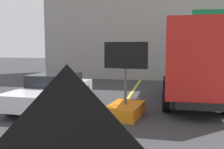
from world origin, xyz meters
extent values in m
cube|color=yellow|center=(0.00, 6.00, 0.00)|extent=(0.14, 36.00, 0.01)
cube|color=orange|center=(0.36, 9.09, 0.23)|extent=(1.35, 1.94, 0.45)
cylinder|color=#4C4C4C|center=(0.36, 9.09, 1.10)|extent=(0.10, 0.10, 1.30)
cube|color=black|center=(0.36, 9.09, 2.23)|extent=(1.59, 0.31, 0.95)
sphere|color=yellow|center=(0.91, 9.06, 2.23)|extent=(0.09, 0.09, 0.09)
sphere|color=yellow|center=(0.61, 9.11, 2.23)|extent=(0.09, 0.09, 0.09)
sphere|color=yellow|center=(0.31, 9.15, 2.23)|extent=(0.09, 0.09, 0.09)
sphere|color=yellow|center=(0.02, 9.19, 2.23)|extent=(0.09, 0.09, 0.09)
sphere|color=yellow|center=(-0.15, 9.22, 2.41)|extent=(0.09, 0.09, 0.09)
sphere|color=yellow|center=(-0.15, 9.22, 2.04)|extent=(0.09, 0.09, 0.09)
cube|color=black|center=(2.95, 12.29, 0.57)|extent=(1.70, 7.35, 0.25)
cube|color=silver|center=(2.98, 14.93, 1.65)|extent=(2.34, 2.08, 1.90)
cube|color=red|center=(2.94, 11.16, 2.11)|extent=(2.37, 5.01, 2.83)
cylinder|color=black|center=(1.87, 14.79, 0.45)|extent=(0.29, 0.90, 0.90)
cylinder|color=black|center=(4.08, 14.77, 0.45)|extent=(0.29, 0.90, 0.90)
cylinder|color=black|center=(1.82, 10.10, 0.45)|extent=(0.29, 0.90, 0.90)
cube|color=silver|center=(-2.94, 10.13, 0.58)|extent=(2.04, 5.23, 0.60)
cube|color=black|center=(-2.93, 10.39, 1.13)|extent=(1.71, 2.38, 0.50)
cylinder|color=black|center=(-2.12, 8.40, 0.33)|extent=(0.24, 0.67, 0.66)
cylinder|color=black|center=(-3.89, 8.46, 0.33)|extent=(0.24, 0.67, 0.66)
cylinder|color=black|center=(-2.00, 11.80, 0.33)|extent=(0.24, 0.67, 0.66)
cylinder|color=black|center=(-3.76, 11.87, 0.33)|extent=(0.24, 0.67, 0.66)
cube|color=#0F6033|center=(4.66, 16.40, 4.15)|extent=(2.60, 0.28, 1.30)
cube|color=white|center=(4.66, 16.44, 4.15)|extent=(1.81, 0.16, 0.18)
cube|color=gray|center=(0.41, 23.14, 5.25)|extent=(16.81, 6.98, 10.51)
cube|color=black|center=(0.30, 6.32, 0.01)|extent=(0.36, 0.36, 0.03)
cone|color=orange|center=(0.30, 6.32, 0.38)|extent=(0.28, 0.28, 0.70)
cylinder|color=white|center=(0.30, 6.32, 0.42)|extent=(0.19, 0.19, 0.08)
camera|label=1|loc=(1.64, 0.30, 2.47)|focal=39.87mm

